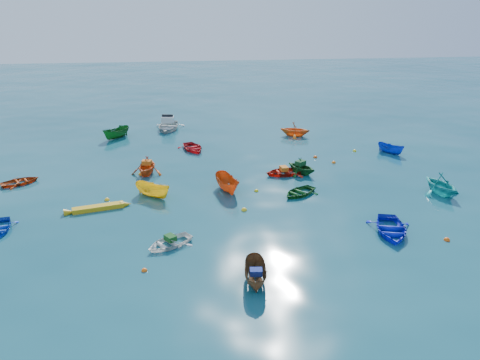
{
  "coord_description": "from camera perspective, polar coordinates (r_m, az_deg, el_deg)",
  "views": [
    {
      "loc": [
        -4.08,
        -26.39,
        12.61
      ],
      "look_at": [
        0.0,
        5.0,
        0.4
      ],
      "focal_mm": 35.0,
      "sensor_mm": 36.0,
      "label": 1
    }
  ],
  "objects": [
    {
      "name": "sampan_orange_n",
      "position": [
        33.07,
        -1.53,
        -1.33
      ],
      "size": [
        1.92,
        3.44,
        1.26
      ],
      "primitive_type": "imported",
      "rotation": [
        0.0,
        0.0,
        0.23
      ],
      "color": "#C74A12",
      "rests_on": "ground"
    },
    {
      "name": "dinghy_red_ne",
      "position": [
        36.33,
        5.49,
        0.69
      ],
      "size": [
        3.41,
        2.66,
        0.64
      ],
      "primitive_type": "imported",
      "rotation": [
        0.0,
        0.0,
        -1.42
      ],
      "color": "red",
      "rests_on": "ground"
    },
    {
      "name": "tarp_green_a",
      "position": [
        26.08,
        -8.49,
        -6.99
      ],
      "size": [
        0.75,
        0.79,
        0.31
      ],
      "primitive_type": "cube",
      "rotation": [
        0.0,
        0.0,
        -0.97
      ],
      "color": "#124A18",
      "rests_on": "dinghy_white_near"
    },
    {
      "name": "buoy_ye_a",
      "position": [
        33.0,
        2.01,
        -1.39
      ],
      "size": [
        0.31,
        0.31,
        0.31
      ],
      "primitive_type": "sphere",
      "color": "yellow",
      "rests_on": "ground"
    },
    {
      "name": "sampan_blue_far",
      "position": [
        43.35,
        17.82,
        3.15
      ],
      "size": [
        2.21,
        2.62,
        0.98
      ],
      "primitive_type": "imported",
      "rotation": [
        0.0,
        0.0,
        0.6
      ],
      "color": "#0D30AE",
      "rests_on": "ground"
    },
    {
      "name": "buoy_or_e",
      "position": [
        39.51,
        11.35,
        2.06
      ],
      "size": [
        0.33,
        0.33,
        0.33
      ],
      "primitive_type": "sphere",
      "color": "orange",
      "rests_on": "ground"
    },
    {
      "name": "kayak_yellow",
      "position": [
        31.48,
        -16.87,
        -3.49
      ],
      "size": [
        3.93,
        1.47,
        0.39
      ],
      "primitive_type": null,
      "rotation": [
        0.0,
        0.0,
        1.81
      ],
      "color": "gold",
      "rests_on": "ground"
    },
    {
      "name": "dinghy_red_far",
      "position": [
        42.34,
        -5.77,
        3.66
      ],
      "size": [
        3.1,
        3.67,
        0.65
      ],
      "primitive_type": "imported",
      "rotation": [
        0.0,
        0.0,
        0.32
      ],
      "color": "red",
      "rests_on": "ground"
    },
    {
      "name": "buoy_or_b",
      "position": [
        28.9,
        23.89,
        -6.74
      ],
      "size": [
        0.34,
        0.34,
        0.34
      ],
      "primitive_type": "sphere",
      "color": "#EA540C",
      "rests_on": "ground"
    },
    {
      "name": "dinghy_cyan_se",
      "position": [
        35.47,
        23.18,
        -1.52
      ],
      "size": [
        3.18,
        3.5,
        1.59
      ],
      "primitive_type": "imported",
      "rotation": [
        0.0,
        0.0,
        0.21
      ],
      "color": "#1AA6A5",
      "rests_on": "ground"
    },
    {
      "name": "motorboat_white",
      "position": [
        49.61,
        -8.75,
        6.12
      ],
      "size": [
        3.75,
        4.77,
        1.5
      ],
      "primitive_type": "imported",
      "rotation": [
        0.0,
        0.0,
        -0.16
      ],
      "color": "silver",
      "rests_on": "ground"
    },
    {
      "name": "sampan_brown_mid",
      "position": [
        22.86,
        1.93,
        -12.39
      ],
      "size": [
        1.39,
        2.93,
        1.09
      ],
      "primitive_type": "imported",
      "rotation": [
        0.0,
        0.0,
        -0.12
      ],
      "color": "#50341D",
      "rests_on": "ground"
    },
    {
      "name": "tarp_orange_a",
      "position": [
        36.75,
        -11.31,
        2.11
      ],
      "size": [
        0.8,
        0.67,
        0.34
      ],
      "primitive_type": "cube",
      "rotation": [
        0.0,
        0.0,
        -0.21
      ],
      "color": "orange",
      "rests_on": "dinghy_orange_w"
    },
    {
      "name": "dinghy_orange_far",
      "position": [
        46.89,
        6.69,
        5.35
      ],
      "size": [
        3.62,
        3.41,
        1.52
      ],
      "primitive_type": "imported",
      "rotation": [
        0.0,
        0.0,
        1.17
      ],
      "color": "orange",
      "rests_on": "ground"
    },
    {
      "name": "tarp_green_b",
      "position": [
        36.44,
        7.39,
        2.08
      ],
      "size": [
        0.91,
        0.88,
        0.35
      ],
      "primitive_type": "cube",
      "rotation": [
        0.0,
        0.0,
        0.64
      ],
      "color": "#10431C",
      "rests_on": "dinghy_green_n"
    },
    {
      "name": "sampan_yellow_mid",
      "position": [
        32.64,
        -10.52,
        -2.01
      ],
      "size": [
        2.93,
        2.62,
        1.11
      ],
      "primitive_type": "imported",
      "rotation": [
        0.0,
        0.0,
        0.91
      ],
      "color": "yellow",
      "rests_on": "ground"
    },
    {
      "name": "buoy_ye_d",
      "position": [
        36.98,
        -12.02,
        0.68
      ],
      "size": [
        0.34,
        0.34,
        0.34
      ],
      "primitive_type": "sphere",
      "color": "yellow",
      "rests_on": "ground"
    },
    {
      "name": "dinghy_green_e",
      "position": [
        32.7,
        7.21,
        -1.77
      ],
      "size": [
        3.37,
        3.2,
        0.57
      ],
      "primitive_type": "imported",
      "rotation": [
        0.0,
        0.0,
        -0.93
      ],
      "color": "#124E1A",
      "rests_on": "ground"
    },
    {
      "name": "buoy_or_a",
      "position": [
        24.2,
        -11.58,
        -10.8
      ],
      "size": [
        0.3,
        0.3,
        0.3
      ],
      "primitive_type": "sphere",
      "color": "#FF5E0D",
      "rests_on": "ground"
    },
    {
      "name": "tarp_orange_b",
      "position": [
        36.13,
        5.37,
        1.4
      ],
      "size": [
        0.62,
        0.76,
        0.33
      ],
      "primitive_type": "cube",
      "rotation": [
        0.0,
        0.0,
        -1.42
      ],
      "color": "orange",
      "rests_on": "dinghy_red_ne"
    },
    {
      "name": "sampan_green_far",
      "position": [
        47.37,
        -14.77,
        4.95
      ],
      "size": [
        2.96,
        3.13,
        1.21
      ],
      "primitive_type": "imported",
      "rotation": [
        0.0,
        0.0,
        -0.73
      ],
      "color": "#14561B",
      "rests_on": "ground"
    },
    {
      "name": "dinghy_red_nw",
      "position": [
        37.93,
        -25.21,
        -0.42
      ],
      "size": [
        3.24,
        2.95,
        0.55
      ],
      "primitive_type": "imported",
      "rotation": [
        0.0,
        0.0,
        2.08
      ],
      "color": "#B43B0F",
      "rests_on": "ground"
    },
    {
      "name": "ground",
      "position": [
        29.53,
        1.25,
        -4.19
      ],
      "size": [
        160.0,
        160.0,
        0.0
      ],
      "primitive_type": "plane",
      "color": "#0B3F50",
      "rests_on": "ground"
    },
    {
      "name": "buoy_ye_c",
      "position": [
        30.04,
        0.5,
        -3.72
      ],
      "size": [
        0.37,
        0.37,
        0.37
      ],
      "primitive_type": "sphere",
      "color": "yellow",
      "rests_on": "ground"
    },
    {
      "name": "buoy_ye_b",
      "position": [
        32.78,
        -15.9,
        -2.39
      ],
      "size": [
        0.35,
        0.35,
        0.35
      ],
      "primitive_type": "sphere",
      "color": "yellow",
      "rests_on": "ground"
    },
    {
      "name": "dinghy_white_near",
      "position": [
        26.24,
        -8.62,
        -7.89
      ],
      "size": [
        3.3,
        3.1,
        0.56
      ],
      "primitive_type": "imported",
      "rotation": [
        0.0,
        0.0,
        -0.97
      ],
      "color": "white",
      "rests_on": "ground"
    },
    {
      "name": "buoy_or_d",
      "position": [
        40.61,
        9.16,
        2.73
      ],
      "size": [
        0.35,
        0.35,
        0.35
      ],
      "primitive_type": "sphere",
      "color": "#F04F0D",
      "rests_on": "ground"
    },
    {
      "name": "dinghy_orange_w",
      "position": [
        37.01,
        -11.23,
        0.75
      ],
      "size": [
        2.98,
        3.27,
        1.48
      ],
      "primitive_type": "imported",
      "rotation": [
        0.0,
        0.0,
        -0.21
      ],
      "color": "#DB4F14",
      "rests_on": "ground"
    },
    {
      "name": "buoy_ye_e",
      "position": [
        43.01,
        13.78,
        3.43
      ],
      "size": [
        0.32,
        0.32,
        0.32
      ],
      "primitive_type": "sphere",
      "color": "yellow",
      "rests_on": "ground"
    },
    {
      "name": "dinghy_green_n",
      "position": [
        36.67,
        7.45,
        0.79
      ],
      "size": [
        3.28,
        3.36,
        1.34
      ],
      "primitive_type": "imported",
      "rotation": [
        0.0,
        0.0,
        0.64
      ],
      "color": "#13551F",
      "rests_on": "ground"
    },
    {
      "name": "dinghy_blue_se",
      "position": [
        28.63,
        17.86,
        -6.15
      ],
      "size": [
        3.41,
        4.12,
        0.74
      ],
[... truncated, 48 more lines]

